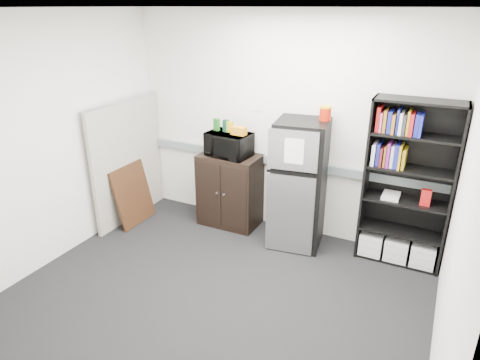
% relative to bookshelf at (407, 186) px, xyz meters
% --- Properties ---
extents(floor, '(4.00, 4.00, 0.00)m').
position_rel_bookshelf_xyz_m(floor, '(-1.53, -1.57, -0.91)').
color(floor, black).
rests_on(floor, ground).
extents(wall_back, '(4.00, 0.02, 2.70)m').
position_rel_bookshelf_xyz_m(wall_back, '(-1.53, 0.18, 0.44)').
color(wall_back, white).
rests_on(wall_back, floor).
extents(wall_right, '(0.02, 3.50, 2.70)m').
position_rel_bookshelf_xyz_m(wall_right, '(0.47, -1.57, 0.44)').
color(wall_right, white).
rests_on(wall_right, floor).
extents(wall_left, '(0.02, 3.50, 2.70)m').
position_rel_bookshelf_xyz_m(wall_left, '(-3.53, -1.57, 0.44)').
color(wall_left, white).
rests_on(wall_left, floor).
extents(ceiling, '(4.00, 3.50, 0.02)m').
position_rel_bookshelf_xyz_m(ceiling, '(-1.53, -1.57, 1.79)').
color(ceiling, white).
rests_on(ceiling, wall_back).
extents(electrical_raceway, '(3.92, 0.05, 0.10)m').
position_rel_bookshelf_xyz_m(electrical_raceway, '(-1.53, 0.15, -0.01)').
color(electrical_raceway, gray).
rests_on(electrical_raceway, wall_back).
extents(wall_note, '(0.14, 0.00, 0.10)m').
position_rel_bookshelf_xyz_m(wall_note, '(-1.88, 0.18, 0.64)').
color(wall_note, white).
rests_on(wall_note, wall_back).
extents(bookshelf, '(0.90, 0.34, 1.85)m').
position_rel_bookshelf_xyz_m(bookshelf, '(0.00, 0.00, 0.00)').
color(bookshelf, black).
rests_on(bookshelf, floor).
extents(cubicle_partition, '(0.06, 1.30, 1.62)m').
position_rel_bookshelf_xyz_m(cubicle_partition, '(-3.43, -0.49, -0.10)').
color(cubicle_partition, '#9F988D').
rests_on(cubicle_partition, floor).
extents(cabinet, '(0.77, 0.51, 0.96)m').
position_rel_bookshelf_xyz_m(cabinet, '(-2.13, -0.06, -0.43)').
color(cabinet, black).
rests_on(cabinet, floor).
extents(microwave, '(0.57, 0.42, 0.30)m').
position_rel_bookshelf_xyz_m(microwave, '(-2.13, -0.08, 0.19)').
color(microwave, black).
rests_on(microwave, cabinet).
extents(snack_box_a, '(0.08, 0.07, 0.15)m').
position_rel_bookshelf_xyz_m(snack_box_a, '(-2.32, -0.05, 0.42)').
color(snack_box_a, '#1B601C').
rests_on(snack_box_a, microwave).
extents(snack_box_b, '(0.07, 0.06, 0.15)m').
position_rel_bookshelf_xyz_m(snack_box_b, '(-2.18, -0.05, 0.42)').
color(snack_box_b, '#0B3323').
rests_on(snack_box_b, microwave).
extents(snack_box_c, '(0.07, 0.06, 0.14)m').
position_rel_bookshelf_xyz_m(snack_box_c, '(-2.13, -0.05, 0.41)').
color(snack_box_c, gold).
rests_on(snack_box_c, microwave).
extents(snack_bag, '(0.19, 0.11, 0.10)m').
position_rel_bookshelf_xyz_m(snack_bag, '(-1.98, -0.10, 0.39)').
color(snack_bag, orange).
rests_on(snack_bag, microwave).
extents(refrigerator, '(0.65, 0.68, 1.53)m').
position_rel_bookshelf_xyz_m(refrigerator, '(-1.16, -0.14, -0.15)').
color(refrigerator, black).
rests_on(refrigerator, floor).
extents(coffee_can, '(0.13, 0.13, 0.18)m').
position_rel_bookshelf_xyz_m(coffee_can, '(-0.95, -0.02, 0.71)').
color(coffee_can, '#AE1A08').
rests_on(coffee_can, refrigerator).
extents(framed_poster, '(0.21, 0.62, 0.79)m').
position_rel_bookshelf_xyz_m(framed_poster, '(-3.30, -0.60, -0.51)').
color(framed_poster, black).
rests_on(framed_poster, floor).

